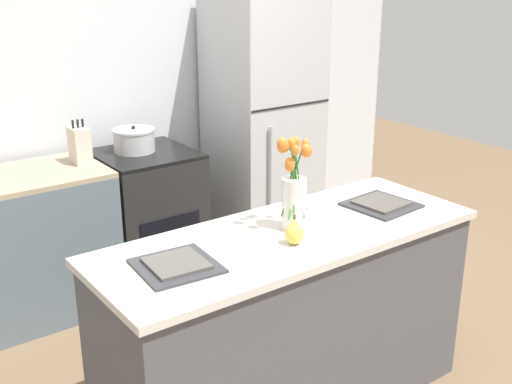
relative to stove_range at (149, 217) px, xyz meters
name	(u,v)px	position (x,y,z in m)	size (l,w,h in m)	color
back_wall	(99,75)	(-0.10, 0.40, 0.90)	(5.20, 0.08, 2.70)	silver
kitchen_island	(288,322)	(-0.10, -1.60, 0.01)	(1.80, 0.66, 0.91)	#4C4C51
stove_range	(149,217)	(0.00, 0.00, 0.00)	(0.60, 0.61, 0.90)	black
refrigerator	(263,128)	(0.95, 0.00, 0.47)	(0.68, 0.67, 1.84)	#B7BABC
flower_vase	(294,192)	(-0.05, -1.57, 0.64)	(0.19, 0.14, 0.43)	silver
pear_figurine	(294,233)	(-0.16, -1.71, 0.52)	(0.08, 0.08, 0.13)	#E5CC4C
plate_setting_left	(176,265)	(-0.68, -1.61, 0.47)	(0.33, 0.33, 0.02)	#333338
plate_setting_right	(381,204)	(0.48, -1.61, 0.47)	(0.33, 0.33, 0.02)	#333338
cooking_pot	(134,140)	(-0.04, 0.06, 0.52)	(0.27, 0.27, 0.17)	#B2B5B7
knife_block	(80,145)	(-0.42, 0.02, 0.56)	(0.10, 0.14, 0.27)	beige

